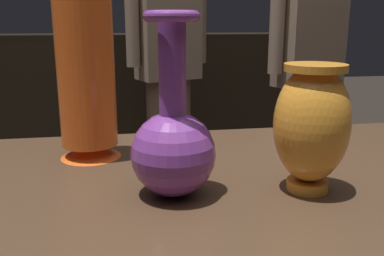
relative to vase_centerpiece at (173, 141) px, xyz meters
The scene contains 8 objects.
back_display_shelf 2.31m from the vase_centerpiece, 88.16° to the left, with size 2.60×0.40×0.99m.
vase_centerpiece is the anchor object (origin of this frame).
vase_tall_behind 0.22m from the vase_centerpiece, ahead, with size 0.12×0.12×0.21m.
vase_left_accent 0.28m from the vase_centerpiece, 123.03° to the left, with size 0.12×0.12×0.33m.
shelf_vase_center 2.33m from the vase_centerpiece, 88.21° to the left, with size 0.11×0.11×0.19m.
shelf_vase_far_right 2.53m from the vase_centerpiece, 63.87° to the left, with size 0.09×0.09×0.08m.
visitor_near_right 1.60m from the vase_centerpiece, 57.97° to the left, with size 0.45×0.26×1.53m.
visitor_center_back 1.64m from the vase_centerpiece, 83.76° to the left, with size 0.44×0.28×1.56m.
Camera 1 is at (-0.15, -0.71, 1.07)m, focal length 39.50 mm.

